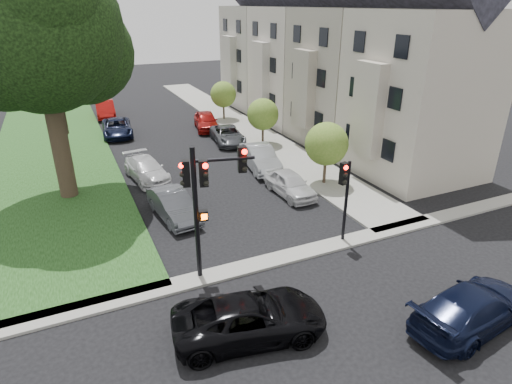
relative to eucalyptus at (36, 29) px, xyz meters
name	(u,v)px	position (x,y,z in m)	size (l,w,h in m)	color
ground	(308,283)	(8.29, -12.98, -9.11)	(140.00, 140.00, 0.00)	black
grass_strip	(52,145)	(-0.71, 11.02, -9.05)	(8.00, 44.00, 0.12)	#15330F
sidewalk_right	(237,123)	(15.04, 11.02, -9.05)	(3.50, 44.00, 0.12)	gray
sidewalk_cross	(284,257)	(8.29, -10.98, -9.05)	(60.00, 1.00, 0.12)	gray
house_a	(423,64)	(20.74, -4.98, -2.18)	(7.70, 7.55, 15.97)	#B7AB8F
house_b	(349,52)	(20.74, 2.52, -2.18)	(7.70, 7.55, 15.97)	tan
house_c	(299,44)	(20.74, 10.02, -2.18)	(7.70, 7.55, 15.97)	#A4A3A3
house_d	(263,38)	(20.74, 17.52, -2.18)	(7.70, 7.55, 15.97)	#AFAEA4
eucalyptus	(36,29)	(0.00, 0.00, 0.00)	(9.42, 8.55, 13.35)	#352D23
small_tree_a	(326,144)	(14.49, -4.54, -6.52)	(2.61, 2.61, 3.91)	#352D23
small_tree_b	(263,114)	(14.49, 4.31, -6.68)	(2.44, 2.44, 3.67)	#352D23
small_tree_c	(223,94)	(14.49, 13.00, -6.70)	(2.42, 2.42, 3.63)	#352D23
traffic_signal_main	(206,189)	(4.94, -10.75, -5.25)	(2.74, 0.80, 5.60)	black
traffic_signal_secondary	(345,187)	(11.37, -10.79, -6.33)	(0.53, 0.43, 4.00)	black
car_cross_near	(250,318)	(5.02, -14.66, -8.40)	(2.38, 5.17, 1.44)	black
car_cross_far	(473,307)	(12.21, -17.40, -8.37)	(2.08, 5.13, 1.49)	black
car_parked_0	(290,184)	(11.80, -5.06, -8.42)	(1.65, 4.11, 1.40)	silver
car_parked_1	(260,158)	(12.04, -0.45, -8.32)	(1.68, 4.81, 1.59)	#999BA0
car_parked_2	(228,135)	(12.15, 5.92, -8.46)	(2.17, 4.72, 1.31)	#3F4247
car_parked_3	(206,121)	(11.84, 10.34, -8.32)	(1.87, 4.64, 1.58)	maroon
car_parked_5	(173,205)	(4.89, -5.12, -8.39)	(1.52, 4.37, 1.44)	#3F4247
car_parked_6	(146,169)	(4.69, 0.80, -8.43)	(1.91, 4.69, 1.36)	silver
car_parked_8	(117,128)	(4.42, 11.66, -8.41)	(2.33, 5.06, 1.41)	black
car_parked_9	(105,109)	(4.30, 18.77, -8.32)	(1.68, 4.82, 1.59)	maroon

